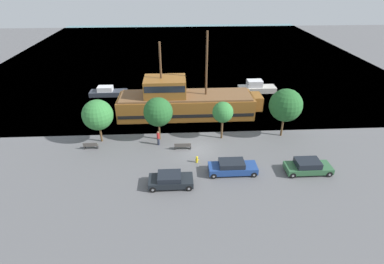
{
  "coord_description": "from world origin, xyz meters",
  "views": [
    {
      "loc": [
        -2.14,
        -28.92,
        18.36
      ],
      "look_at": [
        -0.47,
        2.0,
        1.2
      ],
      "focal_mm": 28.0,
      "sensor_mm": 36.0,
      "label": 1
    }
  ],
  "objects_px": {
    "bench_promenade_east": "(91,146)",
    "parked_car_curb_front": "(170,180)",
    "pirate_ship": "(184,102)",
    "moored_boat_dockside": "(256,87)",
    "moored_boat_outer": "(108,92)",
    "parked_car_curb_rear": "(308,166)",
    "fire_hydrant": "(197,159)",
    "bench_promenade_west": "(183,146)",
    "pedestrian_walking_near": "(158,138)",
    "parked_car_curb_mid": "(232,167)"
  },
  "relations": [
    {
      "from": "parked_car_curb_mid",
      "to": "fire_hydrant",
      "type": "xyz_separation_m",
      "value": [
        -3.43,
        2.06,
        -0.29
      ]
    },
    {
      "from": "bench_promenade_west",
      "to": "pedestrian_walking_near",
      "type": "xyz_separation_m",
      "value": [
        -2.8,
        1.16,
        0.47
      ]
    },
    {
      "from": "parked_car_curb_front",
      "to": "bench_promenade_east",
      "type": "height_order",
      "value": "parked_car_curb_front"
    },
    {
      "from": "moored_boat_outer",
      "to": "parked_car_curb_rear",
      "type": "distance_m",
      "value": 32.82
    },
    {
      "from": "moored_boat_dockside",
      "to": "bench_promenade_east",
      "type": "height_order",
      "value": "moored_boat_dockside"
    },
    {
      "from": "moored_boat_outer",
      "to": "parked_car_curb_mid",
      "type": "bearing_deg",
      "value": -52.92
    },
    {
      "from": "parked_car_curb_front",
      "to": "pedestrian_walking_near",
      "type": "relative_size",
      "value": 2.35
    },
    {
      "from": "moored_boat_dockside",
      "to": "parked_car_curb_mid",
      "type": "distance_m",
      "value": 23.52
    },
    {
      "from": "moored_boat_outer",
      "to": "pedestrian_walking_near",
      "type": "height_order",
      "value": "pedestrian_walking_near"
    },
    {
      "from": "moored_boat_dockside",
      "to": "parked_car_curb_mid",
      "type": "xyz_separation_m",
      "value": [
        -7.85,
        -22.17,
        -0.02
      ]
    },
    {
      "from": "parked_car_curb_rear",
      "to": "pedestrian_walking_near",
      "type": "relative_size",
      "value": 2.56
    },
    {
      "from": "pirate_ship",
      "to": "parked_car_curb_rear",
      "type": "bearing_deg",
      "value": -49.48
    },
    {
      "from": "parked_car_curb_rear",
      "to": "fire_hydrant",
      "type": "height_order",
      "value": "parked_car_curb_rear"
    },
    {
      "from": "parked_car_curb_rear",
      "to": "bench_promenade_west",
      "type": "bearing_deg",
      "value": 158.04
    },
    {
      "from": "parked_car_curb_front",
      "to": "bench_promenade_east",
      "type": "bearing_deg",
      "value": 142.38
    },
    {
      "from": "bench_promenade_east",
      "to": "fire_hydrant",
      "type": "bearing_deg",
      "value": -15.74
    },
    {
      "from": "fire_hydrant",
      "to": "bench_promenade_west",
      "type": "height_order",
      "value": "bench_promenade_west"
    },
    {
      "from": "parked_car_curb_front",
      "to": "parked_car_curb_mid",
      "type": "bearing_deg",
      "value": 14.9
    },
    {
      "from": "moored_boat_dockside",
      "to": "fire_hydrant",
      "type": "height_order",
      "value": "moored_boat_dockside"
    },
    {
      "from": "parked_car_curb_front",
      "to": "pedestrian_walking_near",
      "type": "bearing_deg",
      "value": 101.02
    },
    {
      "from": "bench_promenade_west",
      "to": "pedestrian_walking_near",
      "type": "bearing_deg",
      "value": 157.54
    },
    {
      "from": "pirate_ship",
      "to": "pedestrian_walking_near",
      "type": "distance_m",
      "value": 8.65
    },
    {
      "from": "parked_car_curb_rear",
      "to": "bench_promenade_west",
      "type": "height_order",
      "value": "parked_car_curb_rear"
    },
    {
      "from": "parked_car_curb_rear",
      "to": "parked_car_curb_mid",
      "type": "bearing_deg",
      "value": 177.9
    },
    {
      "from": "fire_hydrant",
      "to": "parked_car_curb_rear",
      "type": "bearing_deg",
      "value": -11.95
    },
    {
      "from": "fire_hydrant",
      "to": "bench_promenade_east",
      "type": "xyz_separation_m",
      "value": [
        -11.95,
        3.37,
        0.02
      ]
    },
    {
      "from": "fire_hydrant",
      "to": "pedestrian_walking_near",
      "type": "bearing_deg",
      "value": 137.68
    },
    {
      "from": "parked_car_curb_mid",
      "to": "bench_promenade_west",
      "type": "relative_size",
      "value": 2.56
    },
    {
      "from": "pirate_ship",
      "to": "parked_car_curb_mid",
      "type": "xyz_separation_m",
      "value": [
        4.48,
        -13.89,
        -1.27
      ]
    },
    {
      "from": "bench_promenade_east",
      "to": "parked_car_curb_front",
      "type": "bearing_deg",
      "value": -37.62
    },
    {
      "from": "bench_promenade_east",
      "to": "bench_promenade_west",
      "type": "distance_m",
      "value": 10.53
    },
    {
      "from": "moored_boat_dockside",
      "to": "parked_car_curb_rear",
      "type": "relative_size",
      "value": 1.34
    },
    {
      "from": "fire_hydrant",
      "to": "pirate_ship",
      "type": "bearing_deg",
      "value": 95.03
    },
    {
      "from": "moored_boat_outer",
      "to": "fire_hydrant",
      "type": "relative_size",
      "value": 7.7
    },
    {
      "from": "moored_boat_outer",
      "to": "moored_boat_dockside",
      "type": "bearing_deg",
      "value": 0.62
    },
    {
      "from": "moored_boat_outer",
      "to": "parked_car_curb_rear",
      "type": "xyz_separation_m",
      "value": [
        24.19,
        -22.18,
        0.15
      ]
    },
    {
      "from": "pirate_ship",
      "to": "parked_car_curb_rear",
      "type": "distance_m",
      "value": 18.68
    },
    {
      "from": "parked_car_curb_mid",
      "to": "bench_promenade_west",
      "type": "distance_m",
      "value": 6.82
    },
    {
      "from": "fire_hydrant",
      "to": "bench_promenade_east",
      "type": "relative_size",
      "value": 0.48
    },
    {
      "from": "bench_promenade_west",
      "to": "bench_promenade_east",
      "type": "bearing_deg",
      "value": 176.37
    },
    {
      "from": "moored_boat_dockside",
      "to": "parked_car_curb_front",
      "type": "bearing_deg",
      "value": -120.53
    },
    {
      "from": "moored_boat_outer",
      "to": "parked_car_curb_front",
      "type": "height_order",
      "value": "moored_boat_outer"
    },
    {
      "from": "parked_car_curb_front",
      "to": "pedestrian_walking_near",
      "type": "height_order",
      "value": "pedestrian_walking_near"
    },
    {
      "from": "pirate_ship",
      "to": "moored_boat_dockside",
      "type": "bearing_deg",
      "value": 33.89
    },
    {
      "from": "fire_hydrant",
      "to": "bench_promenade_west",
      "type": "xyz_separation_m",
      "value": [
        -1.44,
        2.7,
        0.03
      ]
    },
    {
      "from": "parked_car_curb_rear",
      "to": "parked_car_curb_front",
      "type": "bearing_deg",
      "value": -174.35
    },
    {
      "from": "fire_hydrant",
      "to": "pedestrian_walking_near",
      "type": "relative_size",
      "value": 0.43
    },
    {
      "from": "parked_car_curb_front",
      "to": "fire_hydrant",
      "type": "relative_size",
      "value": 5.5
    },
    {
      "from": "parked_car_curb_mid",
      "to": "parked_car_curb_rear",
      "type": "xyz_separation_m",
      "value": [
        7.64,
        -0.28,
        -0.0
      ]
    },
    {
      "from": "moored_boat_dockside",
      "to": "fire_hydrant",
      "type": "relative_size",
      "value": 8.04
    }
  ]
}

